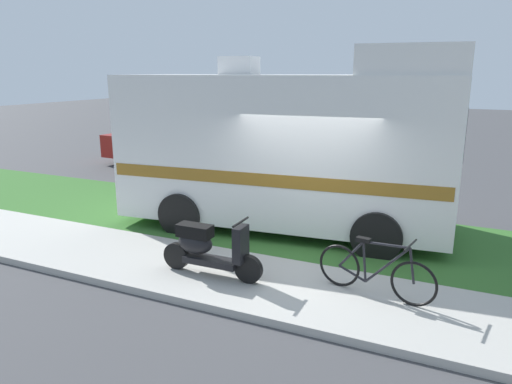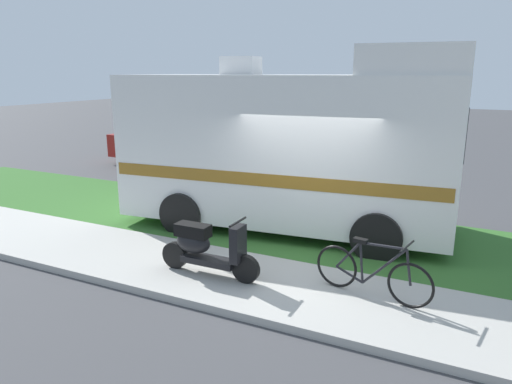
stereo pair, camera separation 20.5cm
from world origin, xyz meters
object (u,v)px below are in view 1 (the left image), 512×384
at_px(bicycle, 375,271).
at_px(scooter, 207,247).
at_px(motorhome_rv, 289,146).
at_px(pickup_truck_near, 185,141).

bearing_deg(bicycle, scooter, -171.39).
xyz_separation_m(motorhome_rv, bicycle, (2.33, -2.63, -1.27)).
bearing_deg(pickup_truck_near, scooter, -54.84).
relative_size(scooter, pickup_truck_near, 0.34).
height_order(motorhome_rv, bicycle, motorhome_rv).
distance_m(motorhome_rv, pickup_truck_near, 7.20).
distance_m(motorhome_rv, scooter, 3.24).
bearing_deg(scooter, pickup_truck_near, 125.16).
xyz_separation_m(motorhome_rv, pickup_truck_near, (-5.53, 4.55, -0.81)).
height_order(scooter, pickup_truck_near, pickup_truck_near).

